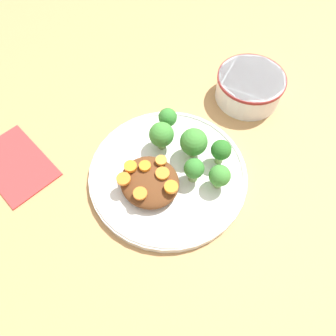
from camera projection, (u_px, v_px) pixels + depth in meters
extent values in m
plane|color=tan|center=(168.00, 177.00, 0.58)|extent=(4.00, 4.00, 0.00)
cylinder|color=silver|center=(168.00, 174.00, 0.57)|extent=(0.27, 0.27, 0.01)
torus|color=silver|center=(168.00, 172.00, 0.57)|extent=(0.27, 0.27, 0.01)
cylinder|color=silver|center=(249.00, 87.00, 0.65)|extent=(0.13, 0.13, 0.05)
cylinder|color=maroon|center=(252.00, 78.00, 0.63)|extent=(0.13, 0.13, 0.01)
cylinder|color=white|center=(251.00, 81.00, 0.64)|extent=(0.11, 0.11, 0.01)
ellipsoid|color=#5B3319|center=(150.00, 182.00, 0.54)|extent=(0.10, 0.10, 0.03)
cylinder|color=#759E51|center=(191.00, 149.00, 0.58)|extent=(0.01, 0.01, 0.02)
sphere|color=#3D8433|center=(192.00, 140.00, 0.56)|extent=(0.05, 0.05, 0.05)
cylinder|color=#759E51|center=(168.00, 124.00, 0.61)|extent=(0.01, 0.01, 0.02)
sphere|color=#337A2D|center=(168.00, 117.00, 0.59)|extent=(0.03, 0.03, 0.03)
cylinder|color=#7FA85B|center=(193.00, 175.00, 0.55)|extent=(0.02, 0.02, 0.02)
sphere|color=#337A2D|center=(194.00, 168.00, 0.53)|extent=(0.03, 0.03, 0.03)
cylinder|color=#7FA85B|center=(219.00, 157.00, 0.57)|extent=(0.01, 0.01, 0.03)
sphere|color=#286B23|center=(221.00, 150.00, 0.55)|extent=(0.04, 0.04, 0.04)
cylinder|color=#7FA85B|center=(218.00, 182.00, 0.55)|extent=(0.01, 0.01, 0.02)
sphere|color=#3D8433|center=(220.00, 176.00, 0.53)|extent=(0.04, 0.04, 0.04)
cylinder|color=#759E51|center=(162.00, 142.00, 0.59)|extent=(0.02, 0.02, 0.02)
sphere|color=#3D8433|center=(161.00, 135.00, 0.56)|extent=(0.04, 0.04, 0.04)
cylinder|color=orange|center=(140.00, 193.00, 0.51)|extent=(0.02, 0.02, 0.00)
cylinder|color=orange|center=(162.00, 173.00, 0.53)|extent=(0.02, 0.02, 0.00)
cylinder|color=orange|center=(145.00, 166.00, 0.54)|extent=(0.02, 0.02, 0.01)
cylinder|color=orange|center=(171.00, 187.00, 0.52)|extent=(0.02, 0.02, 0.01)
cylinder|color=orange|center=(130.00, 166.00, 0.54)|extent=(0.02, 0.02, 0.01)
cylinder|color=orange|center=(123.00, 179.00, 0.52)|extent=(0.02, 0.02, 0.01)
cylinder|color=orange|center=(161.00, 160.00, 0.54)|extent=(0.02, 0.02, 0.01)
cube|color=#B73333|center=(15.00, 164.00, 0.59)|extent=(0.16, 0.11, 0.01)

